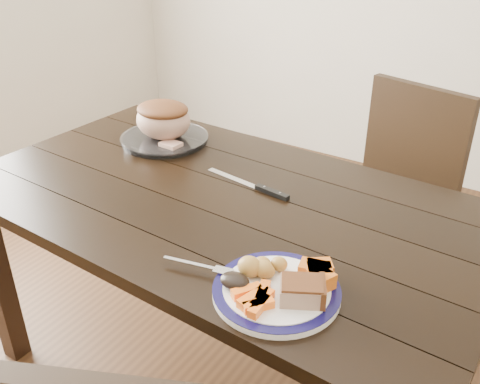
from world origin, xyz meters
The scene contains 15 objects.
ground centered at (0.00, 0.00, 0.00)m, with size 4.00×4.00×0.00m, color #472B16.
dining_table centered at (0.00, 0.00, 0.66)m, with size 1.64×0.97×0.75m.
chair_far centered at (0.31, 0.74, 0.52)m, with size 0.51×0.52×0.93m.
dinner_plate centered at (0.36, -0.31, 0.76)m, with size 0.29×0.29×0.02m, color white.
plate_rim centered at (0.36, -0.31, 0.77)m, with size 0.29×0.29×0.02m, color #0E0B3A.
serving_platter centered at (-0.41, 0.23, 0.76)m, with size 0.31×0.31×0.02m, color white.
pork_slice centered at (0.43, -0.31, 0.79)m, with size 0.09×0.07×0.04m, color tan.
roasted_potatoes centered at (0.31, -0.28, 0.79)m, with size 0.10×0.10×0.05m.
carrot_batons centered at (0.35, -0.37, 0.78)m, with size 0.10×0.11×0.02m.
pumpkin_wedges centered at (0.43, -0.23, 0.79)m, with size 0.10×0.10×0.04m.
dark_mushroom centered at (0.28, -0.35, 0.79)m, with size 0.07×0.05×0.03m, color black.
fork centered at (0.18, -0.33, 0.77)m, with size 0.18×0.05×0.00m.
roast_joint centered at (-0.41, 0.23, 0.83)m, with size 0.21×0.18×0.14m, color tan.
cut_slice centered at (-0.34, 0.18, 0.78)m, with size 0.07×0.06×0.02m, color tan.
carving_knife centered at (0.08, 0.10, 0.76)m, with size 0.32×0.07×0.01m.
Camera 1 is at (0.81, -1.15, 1.53)m, focal length 40.00 mm.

